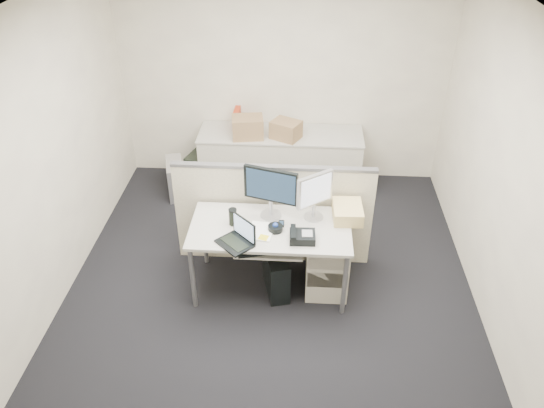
# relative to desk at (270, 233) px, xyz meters

# --- Properties ---
(floor) EXTENTS (4.00, 4.50, 0.01)m
(floor) POSITION_rel_desk_xyz_m (0.00, 0.00, -0.67)
(floor) COLOR black
(floor) RESTS_ON ground
(ceiling) EXTENTS (4.00, 4.50, 0.01)m
(ceiling) POSITION_rel_desk_xyz_m (0.00, 0.00, 2.04)
(ceiling) COLOR white
(ceiling) RESTS_ON ground
(wall_back) EXTENTS (4.00, 0.02, 2.70)m
(wall_back) POSITION_rel_desk_xyz_m (0.00, 2.25, 0.69)
(wall_back) COLOR silver
(wall_back) RESTS_ON ground
(wall_front) EXTENTS (4.00, 0.02, 2.70)m
(wall_front) POSITION_rel_desk_xyz_m (0.00, -2.25, 0.69)
(wall_front) COLOR silver
(wall_front) RESTS_ON ground
(wall_left) EXTENTS (0.02, 4.50, 2.70)m
(wall_left) POSITION_rel_desk_xyz_m (-2.00, 0.00, 0.69)
(wall_left) COLOR silver
(wall_left) RESTS_ON ground
(wall_right) EXTENTS (0.02, 4.50, 2.70)m
(wall_right) POSITION_rel_desk_xyz_m (2.00, 0.00, 0.69)
(wall_right) COLOR silver
(wall_right) RESTS_ON ground
(desk) EXTENTS (1.50, 0.75, 0.73)m
(desk) POSITION_rel_desk_xyz_m (0.00, 0.00, 0.00)
(desk) COLOR #B9B7AC
(desk) RESTS_ON floor
(keyboard_tray) EXTENTS (0.62, 0.32, 0.02)m
(keyboard_tray) POSITION_rel_desk_xyz_m (0.00, -0.18, -0.04)
(keyboard_tray) COLOR #B9B7AC
(keyboard_tray) RESTS_ON desk
(drawer_pedestal) EXTENTS (0.40, 0.55, 0.65)m
(drawer_pedestal) POSITION_rel_desk_xyz_m (0.55, 0.05, -0.34)
(drawer_pedestal) COLOR beige
(drawer_pedestal) RESTS_ON floor
(cubicle_partition) EXTENTS (2.00, 0.06, 1.10)m
(cubicle_partition) POSITION_rel_desk_xyz_m (0.00, 0.45, -0.11)
(cubicle_partition) COLOR beige
(cubicle_partition) RESTS_ON floor
(back_counter) EXTENTS (2.00, 0.60, 0.72)m
(back_counter) POSITION_rel_desk_xyz_m (0.00, 1.93, -0.30)
(back_counter) COLOR beige
(back_counter) RESTS_ON floor
(monitor_main) EXTENTS (0.55, 0.34, 0.52)m
(monitor_main) POSITION_rel_desk_xyz_m (-0.01, 0.18, 0.32)
(monitor_main) COLOR black
(monitor_main) RESTS_ON desk
(monitor_small) EXTENTS (0.42, 0.38, 0.47)m
(monitor_small) POSITION_rel_desk_xyz_m (0.40, 0.18, 0.30)
(monitor_small) COLOR #B7B7BC
(monitor_small) RESTS_ON desk
(laptop) EXTENTS (0.38, 0.38, 0.23)m
(laptop) POSITION_rel_desk_xyz_m (-0.30, -0.28, 0.18)
(laptop) COLOR black
(laptop) RESTS_ON desk
(trackball) EXTENTS (0.18, 0.18, 0.05)m
(trackball) POSITION_rel_desk_xyz_m (0.05, -0.05, 0.09)
(trackball) COLOR black
(trackball) RESTS_ON desk
(desk_phone) EXTENTS (0.24, 0.20, 0.07)m
(desk_phone) POSITION_rel_desk_xyz_m (0.30, -0.18, 0.10)
(desk_phone) COLOR black
(desk_phone) RESTS_ON desk
(paper_stack) EXTENTS (0.26, 0.31, 0.01)m
(paper_stack) POSITION_rel_desk_xyz_m (-0.08, -0.08, 0.07)
(paper_stack) COLOR white
(paper_stack) RESTS_ON desk
(sticky_pad) EXTENTS (0.10, 0.10, 0.01)m
(sticky_pad) POSITION_rel_desk_xyz_m (-0.05, -0.18, 0.07)
(sticky_pad) COLOR yellow
(sticky_pad) RESTS_ON desk
(travel_mug) EXTENTS (0.07, 0.07, 0.16)m
(travel_mug) POSITION_rel_desk_xyz_m (-0.35, 0.02, 0.14)
(travel_mug) COLOR black
(travel_mug) RESTS_ON desk
(banana) EXTENTS (0.19, 0.11, 0.04)m
(banana) POSITION_rel_desk_xyz_m (0.28, -0.15, 0.09)
(banana) COLOR gold
(banana) RESTS_ON desk
(cellphone) EXTENTS (0.06, 0.10, 0.01)m
(cellphone) POSITION_rel_desk_xyz_m (0.10, 0.05, 0.07)
(cellphone) COLOR black
(cellphone) RESTS_ON desk
(manila_folders) EXTENTS (0.28, 0.36, 0.13)m
(manila_folders) POSITION_rel_desk_xyz_m (0.72, 0.20, 0.13)
(manila_folders) COLOR #CDC075
(manila_folders) RESTS_ON desk
(keyboard) EXTENTS (0.50, 0.28, 0.03)m
(keyboard) POSITION_rel_desk_xyz_m (-0.05, -0.22, -0.02)
(keyboard) COLOR black
(keyboard) RESTS_ON keyboard_tray
(pc_tower_desk) EXTENTS (0.30, 0.51, 0.44)m
(pc_tower_desk) POSITION_rel_desk_xyz_m (0.06, -0.05, -0.44)
(pc_tower_desk) COLOR black
(pc_tower_desk) RESTS_ON floor
(pc_tower_spare_dark) EXTENTS (0.31, 0.50, 0.43)m
(pc_tower_spare_dark) POSITION_rel_desk_xyz_m (-1.05, 1.94, -0.45)
(pc_tower_spare_dark) COLOR black
(pc_tower_spare_dark) RESTS_ON floor
(pc_tower_spare_silver) EXTENTS (0.31, 0.51, 0.45)m
(pc_tower_spare_silver) POSITION_rel_desk_xyz_m (-1.30, 1.63, -0.44)
(pc_tower_spare_silver) COLOR #B7B7BC
(pc_tower_spare_silver) RESTS_ON floor
(cardboard_box_left) EXTENTS (0.41, 0.33, 0.28)m
(cardboard_box_left) POSITION_rel_desk_xyz_m (-0.39, 1.81, 0.19)
(cardboard_box_left) COLOR #8D744E
(cardboard_box_left) RESTS_ON back_counter
(cardboard_box_right) EXTENTS (0.41, 0.38, 0.24)m
(cardboard_box_right) POSITION_rel_desk_xyz_m (0.07, 1.81, 0.17)
(cardboard_box_right) COLOR #8D744E
(cardboard_box_right) RESTS_ON back_counter
(red_binder) EXTENTS (0.07, 0.29, 0.27)m
(red_binder) POSITION_rel_desk_xyz_m (-0.55, 2.03, 0.19)
(red_binder) COLOR #B12D12
(red_binder) RESTS_ON back_counter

